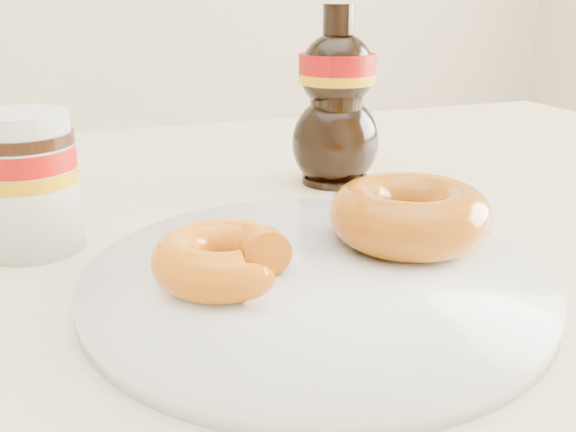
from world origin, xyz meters
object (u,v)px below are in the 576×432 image
object	(u,v)px
plate	(315,279)
donut_bitten	(223,259)
dining_table	(201,333)
donut_whole	(409,214)
dark_jar	(29,157)
nutella_jar	(27,177)
syrup_bottle	(337,97)

from	to	relation	value
plate	donut_bitten	world-z (taller)	donut_bitten
dining_table	donut_whole	size ratio (longest dim) A/B	12.30
dark_jar	donut_bitten	bearing A→B (deg)	-67.90
plate	nutella_jar	bearing A→B (deg)	139.86
dining_table	donut_bitten	distance (m)	0.16
plate	donut_bitten	distance (m)	0.06
donut_bitten	syrup_bottle	size ratio (longest dim) A/B	0.50
nutella_jar	syrup_bottle	distance (m)	0.30
dark_jar	plate	bearing A→B (deg)	-58.28
donut_bitten	dark_jar	xyz separation A→B (m)	(-0.11, 0.27, 0.01)
donut_whole	nutella_jar	xyz separation A→B (m)	(-0.25, 0.12, 0.02)
dining_table	syrup_bottle	bearing A→B (deg)	32.10
donut_bitten	syrup_bottle	world-z (taller)	syrup_bottle
donut_whole	nutella_jar	size ratio (longest dim) A/B	1.10
dining_table	donut_bitten	xyz separation A→B (m)	(-0.01, -0.11, 0.11)
donut_bitten	nutella_jar	xyz separation A→B (m)	(-0.11, 0.14, 0.03)
dining_table	nutella_jar	size ratio (longest dim) A/B	13.54
nutella_jar	dark_jar	distance (m)	0.13
dining_table	dark_jar	xyz separation A→B (m)	(-0.12, 0.16, 0.12)
dark_jar	donut_whole	bearing A→B (deg)	-44.94
nutella_jar	syrup_bottle	bearing A→B (deg)	15.80
syrup_bottle	donut_whole	bearing A→B (deg)	-99.89
donut_bitten	donut_whole	size ratio (longest dim) A/B	0.76
nutella_jar	dark_jar	bearing A→B (deg)	90.12
dining_table	syrup_bottle	world-z (taller)	syrup_bottle
donut_bitten	donut_whole	bearing A→B (deg)	12.21
nutella_jar	plate	bearing A→B (deg)	-40.14
dining_table	dark_jar	world-z (taller)	dark_jar
donut_bitten	donut_whole	distance (m)	0.14
dining_table	donut_bitten	world-z (taller)	donut_bitten
donut_bitten	nutella_jar	bearing A→B (deg)	132.91
plate	dining_table	bearing A→B (deg)	113.77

